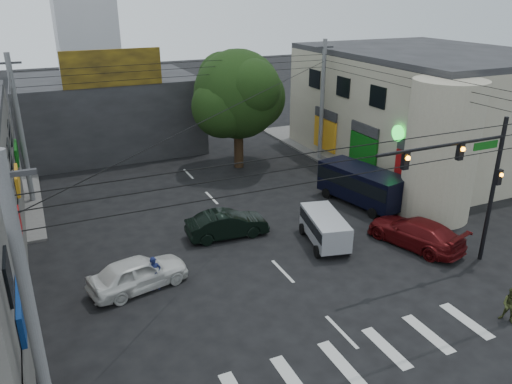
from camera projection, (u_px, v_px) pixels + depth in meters
ground at (303, 293)px, 22.03m from camera, size 160.00×160.00×0.00m
sidewalk_far_right at (380, 141)px, 44.12m from camera, size 16.00×16.00×0.15m
building_right at (426, 108)px, 38.43m from camera, size 14.00×18.00×8.00m
corner_column at (441, 151)px, 28.14m from camera, size 4.00×4.00×8.00m
building_far at (108, 113)px, 41.33m from camera, size 14.00×10.00×6.00m
billboard at (112, 68)px, 35.59m from camera, size 7.00×0.30×2.60m
street_tree at (238, 95)px, 35.88m from camera, size 6.40×6.40×8.70m
traffic_gantry at (470, 172)px, 22.39m from camera, size 7.10×0.35×7.20m
utility_pole_near_left at (33, 325)px, 12.48m from camera, size 0.32×0.32×9.20m
utility_pole_far_left at (21, 132)px, 29.79m from camera, size 0.32×0.32×9.20m
utility_pole_far_right at (322, 102)px, 37.86m from camera, size 0.32×0.32×9.20m
dark_sedan at (227, 224)px, 26.86m from camera, size 2.11×4.59×1.45m
white_compact at (138, 273)px, 22.14m from camera, size 3.64×5.19×1.51m
maroon_sedan at (415, 232)px, 25.89m from camera, size 4.81×6.28×1.50m
silver_minivan at (325, 230)px, 26.00m from camera, size 4.50×3.25×1.64m
navy_van at (362, 186)px, 30.90m from camera, size 6.59×4.47×2.29m
traffic_officer at (155, 274)px, 22.01m from camera, size 0.61×0.42×1.60m
pedestrian_olive at (511, 306)px, 19.82m from camera, size 1.20×1.16×1.53m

